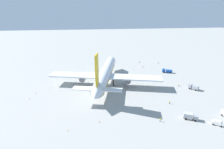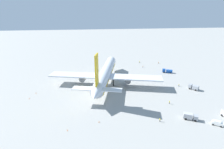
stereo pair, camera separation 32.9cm
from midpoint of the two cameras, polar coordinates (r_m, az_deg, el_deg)
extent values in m
plane|color=#9E9E99|center=(115.93, -1.84, -2.84)|extent=(600.00, 600.00, 0.00)
cylinder|color=silver|center=(113.39, -1.88, 0.42)|extent=(55.35, 19.77, 6.29)
cone|color=silver|center=(142.00, 0.00, 4.48)|extent=(6.39, 7.21, 6.16)
cone|color=silver|center=(85.38, -5.08, -6.47)|extent=(7.57, 7.34, 5.97)
cube|color=#E5B20C|center=(85.99, -4.59, 1.38)|extent=(5.94, 1.96, 14.88)
cube|color=silver|center=(90.38, -8.51, -4.19)|extent=(6.97, 11.73, 0.36)
cube|color=silver|center=(87.96, -0.36, -4.65)|extent=(6.97, 11.73, 0.36)
cube|color=silver|center=(115.35, -11.14, -0.11)|extent=(16.22, 31.71, 0.70)
cylinder|color=slate|center=(115.73, -8.76, -1.08)|extent=(5.97, 4.96, 3.79)
cube|color=silver|center=(109.87, 7.40, -0.92)|extent=(16.22, 31.71, 0.70)
cylinder|color=slate|center=(111.61, 5.01, -1.66)|extent=(5.69, 4.69, 3.57)
cylinder|color=black|center=(133.22, -0.58, 1.14)|extent=(0.70, 0.70, 3.87)
cylinder|color=black|center=(113.53, -4.64, -2.35)|extent=(0.70, 0.70, 3.87)
cylinder|color=black|center=(112.00, 0.53, -2.60)|extent=(0.70, 0.70, 3.87)
cube|color=#E5B20C|center=(113.98, -1.87, -0.39)|extent=(53.12, 18.92, 0.50)
cube|color=#999EA5|center=(87.39, 24.32, -11.88)|extent=(2.85, 2.60, 1.88)
cube|color=#B2B2B7|center=(87.00, 22.28, -11.57)|extent=(3.70, 4.22, 2.25)
cube|color=black|center=(87.22, 24.77, -11.66)|extent=(1.77, 0.97, 0.83)
cylinder|color=black|center=(88.83, 24.09, -12.01)|extent=(0.68, 0.94, 0.90)
cylinder|color=black|center=(86.85, 24.15, -12.79)|extent=(0.68, 0.94, 0.90)
cylinder|color=black|center=(88.51, 21.69, -11.77)|extent=(0.68, 0.94, 0.90)
cylinder|color=black|center=(86.52, 21.69, -12.55)|extent=(0.68, 0.94, 0.90)
cylinder|color=black|center=(96.13, 30.65, -10.66)|extent=(0.91, 0.35, 0.90)
cube|color=#999EA5|center=(117.85, 22.94, -3.27)|extent=(2.83, 2.90, 2.30)
cube|color=#999EA5|center=(117.16, 24.24, -3.66)|extent=(4.10, 4.03, 2.07)
cube|color=black|center=(117.79, 22.72, -2.95)|extent=(1.43, 1.60, 1.01)
cylinder|color=black|center=(117.14, 22.73, -3.99)|extent=(0.87, 0.82, 0.90)
cylinder|color=black|center=(119.33, 23.13, -3.62)|extent=(0.87, 0.82, 0.90)
cylinder|color=black|center=(116.28, 24.30, -4.40)|extent=(0.87, 0.82, 0.90)
cylinder|color=black|center=(118.49, 24.67, -4.01)|extent=(0.87, 0.82, 0.90)
cube|color=#194CA5|center=(140.41, 15.64, 1.21)|extent=(2.78, 2.71, 2.20)
cube|color=#194CA5|center=(140.74, 17.15, 1.00)|extent=(3.55, 4.80, 1.74)
cube|color=black|center=(140.21, 15.36, 1.44)|extent=(1.76, 0.72, 0.97)
cylinder|color=black|center=(139.73, 15.69, 0.63)|extent=(0.59, 0.95, 0.90)
cylinder|color=black|center=(141.81, 15.67, 0.92)|extent=(0.59, 0.95, 0.90)
cylinder|color=black|center=(140.06, 17.50, 0.49)|extent=(0.59, 0.95, 0.90)
cylinder|color=black|center=(142.13, 17.45, 0.78)|extent=(0.59, 0.95, 0.90)
cube|color=white|center=(88.38, 29.62, -12.84)|extent=(3.99, 4.51, 1.10)
cube|color=white|center=(87.96, 29.58, -12.36)|extent=(2.94, 3.17, 0.55)
cylinder|color=black|center=(89.57, 30.47, -12.98)|extent=(0.55, 0.65, 0.64)
cylinder|color=black|center=(87.98, 30.48, -13.59)|extent=(0.55, 0.65, 0.64)
cylinder|color=black|center=(89.36, 28.67, -12.70)|extent=(0.55, 0.65, 0.64)
cylinder|color=black|center=(87.77, 28.63, -13.31)|extent=(0.55, 0.65, 0.64)
cylinder|color=#3F3F47|center=(97.03, 17.22, -8.31)|extent=(0.44, 0.44, 0.83)
cylinder|color=yellow|center=(96.70, 17.27, -7.93)|extent=(0.56, 0.56, 0.62)
sphere|color=tan|center=(96.51, 17.29, -7.71)|extent=(0.22, 0.22, 0.22)
cylinder|color=black|center=(161.05, 8.46, 3.71)|extent=(0.36, 0.36, 0.87)
cylinder|color=yellow|center=(160.84, 8.48, 3.97)|extent=(0.45, 0.45, 0.65)
sphere|color=#8C6647|center=(160.72, 8.48, 4.12)|extent=(0.24, 0.24, 0.24)
cylinder|color=#3F3F47|center=(161.72, 14.03, 3.37)|extent=(0.36, 0.36, 0.80)
cylinder|color=orange|center=(161.52, 14.05, 3.61)|extent=(0.45, 0.45, 0.60)
sphere|color=tan|center=(161.41, 14.07, 3.75)|extent=(0.22, 0.22, 0.22)
cylinder|color=navy|center=(148.34, 9.48, 2.22)|extent=(0.44, 0.44, 0.82)
cylinder|color=orange|center=(148.13, 9.49, 2.49)|extent=(0.55, 0.55, 0.62)
sphere|color=#8C6647|center=(148.00, 9.50, 2.64)|extent=(0.22, 0.22, 0.22)
cylinder|color=#3F3F47|center=(82.30, 14.52, -13.50)|extent=(0.44, 0.44, 0.80)
cylinder|color=yellow|center=(81.92, 14.57, -13.09)|extent=(0.55, 0.55, 0.60)
sphere|color=beige|center=(81.71, 14.59, -12.85)|extent=(0.22, 0.22, 0.22)
cylinder|color=navy|center=(118.95, 19.82, -3.27)|extent=(0.45, 0.45, 0.80)
cylinder|color=yellow|center=(118.69, 19.86, -2.96)|extent=(0.56, 0.56, 0.60)
sphere|color=beige|center=(118.54, 19.88, -2.78)|extent=(0.22, 0.22, 0.22)
cone|color=orange|center=(79.57, -3.88, -14.21)|extent=(0.36, 0.36, 0.55)
cone|color=orange|center=(111.29, -22.17, -5.26)|extent=(0.36, 0.36, 0.55)
cone|color=orange|center=(76.74, -13.35, -16.23)|extent=(0.36, 0.36, 0.55)
cone|color=orange|center=(106.36, -23.88, -6.70)|extent=(0.36, 0.36, 0.55)
camera|label=1|loc=(0.16, -89.91, 0.03)|focal=29.91mm
camera|label=2|loc=(0.16, 90.09, -0.03)|focal=29.91mm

